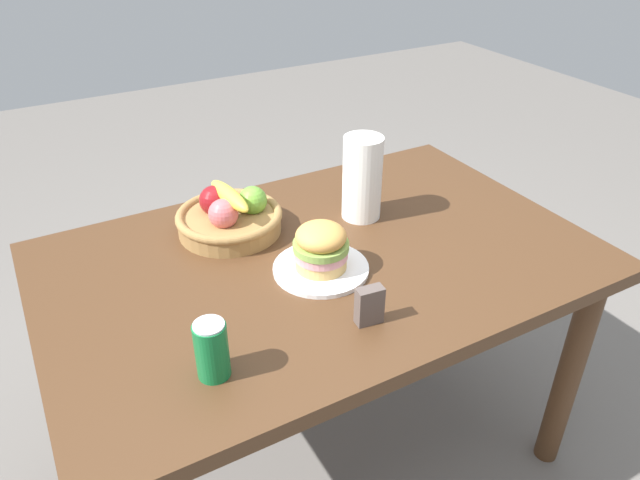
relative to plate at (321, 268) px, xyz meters
The scene contains 8 objects.
ground_plane 0.76m from the plate, 60.04° to the left, with size 8.00×8.00×0.00m, color slate.
dining_table 0.13m from the plate, 60.04° to the left, with size 1.40×0.90×0.75m.
plate is the anchor object (origin of this frame).
sandwich 0.07m from the plate, behind, with size 0.14×0.14×0.12m.
soda_can 0.42m from the plate, 149.58° to the right, with size 0.07×0.07×0.13m.
fruit_basket 0.32m from the plate, 113.24° to the left, with size 0.29×0.29×0.14m.
paper_towel_roll 0.32m from the plate, 38.32° to the left, with size 0.11×0.11×0.24m, color white.
napkin_holder 0.23m from the plate, 91.12° to the right, with size 0.06×0.03×0.09m, color #594C47.
Camera 1 is at (-0.63, -1.12, 1.59)m, focal length 33.33 mm.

